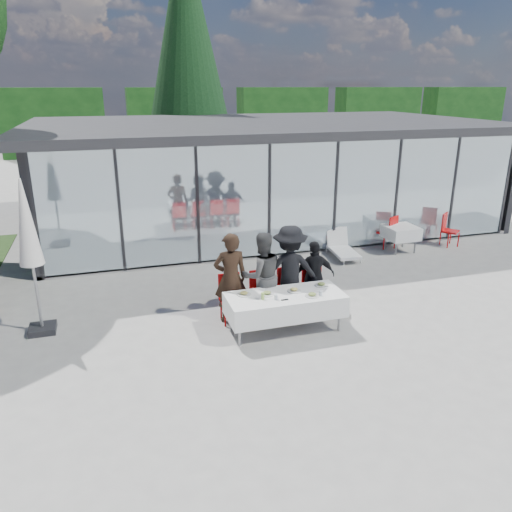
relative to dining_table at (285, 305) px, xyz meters
The scene contains 26 objects.
ground 0.57m from the dining_table, 79.13° to the left, with size 90.00×90.00×0.00m, color #9B9993.
pavilion 8.75m from the dining_table, 76.27° to the left, with size 14.80×8.80×3.44m.
treeline 28.31m from the dining_table, 93.98° to the left, with size 62.50×2.00×4.40m.
dining_table is the anchor object (origin of this frame).
diner_a 1.21m from the dining_table, 141.42° to the left, with size 0.68×0.68×1.85m, color black.
diner_chair_a 1.17m from the dining_table, 140.08° to the left, with size 0.44×0.44×0.97m.
diner_b 0.84m from the dining_table, 108.89° to the left, with size 0.88×0.88×1.81m, color #494949.
diner_chair_b 0.79m from the dining_table, 108.06° to the left, with size 0.44×0.44×0.97m.
diner_c 0.90m from the dining_table, 63.68° to the left, with size 1.23×1.23×1.90m, color black.
diner_chair_c 0.83m from the dining_table, 64.76° to the left, with size 0.44×0.44×0.97m.
diner_d 1.18m from the dining_table, 38.15° to the left, with size 0.89×0.89×1.52m, color black.
diner_chair_d 1.18m from the dining_table, 39.49° to the left, with size 0.44×0.44×0.97m.
plate_a 0.82m from the dining_table, 163.81° to the left, with size 0.27×0.27×0.07m.
plate_b 0.42m from the dining_table, 162.91° to the left, with size 0.27×0.27×0.07m.
plate_c 0.35m from the dining_table, 26.84° to the left, with size 0.27×0.27×0.07m.
plate_d 0.91m from the dining_table, 14.12° to the left, with size 0.27×0.27×0.07m.
plate_extra 0.56m from the dining_table, 24.92° to the right, with size 0.27×0.27×0.07m.
juice_bottle 0.56m from the dining_table, 169.54° to the right, with size 0.06×0.06×0.13m, color #8BB34A.
drinking_glasses 0.38m from the dining_table, 47.49° to the right, with size 0.94×0.14×0.10m.
folded_eyeglasses 0.34m from the dining_table, 112.05° to the right, with size 0.14×0.03×0.01m, color black.
spare_table_right 6.09m from the dining_table, 36.95° to the left, with size 0.86×0.86×0.74m.
spare_chair_a 7.49m from the dining_table, 29.90° to the left, with size 0.62×0.62×0.97m.
spare_chair_b 6.18m from the dining_table, 40.36° to the left, with size 0.59×0.59×0.97m.
market_umbrella 4.93m from the dining_table, 164.02° to the left, with size 0.50×0.50×3.00m.
lounger 4.85m from the dining_table, 50.83° to the left, with size 0.74×1.39×0.72m.
conifer_tree 14.28m from the dining_table, 87.67° to the left, with size 4.00×4.00×10.50m.
Camera 1 is at (-3.13, -8.43, 4.55)m, focal length 35.00 mm.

